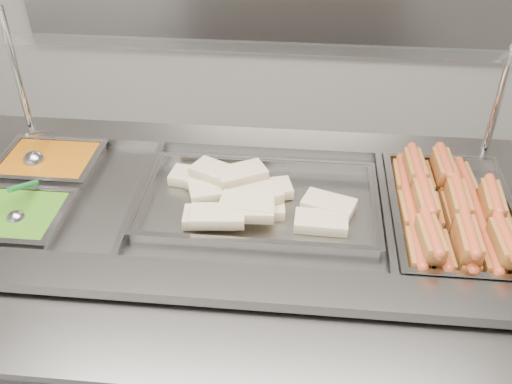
# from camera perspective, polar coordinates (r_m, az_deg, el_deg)

# --- Properties ---
(steam_counter) EXTENTS (1.95, 0.87, 0.93)m
(steam_counter) POSITION_cam_1_polar(r_m,az_deg,el_deg) (2.06, -1.45, -10.96)
(steam_counter) COLOR slate
(steam_counter) RESTS_ON ground
(tray_rail) EXTENTS (1.86, 0.40, 0.05)m
(tray_rail) POSITION_cam_1_polar(r_m,az_deg,el_deg) (1.41, -4.34, -15.06)
(tray_rail) COLOR gray
(tray_rail) RESTS_ON steam_counter
(sneeze_guard) EXTENTS (1.71, 0.31, 0.45)m
(sneeze_guard) POSITION_cam_1_polar(r_m,az_deg,el_deg) (1.76, -0.99, 13.82)
(sneeze_guard) COLOR silver
(sneeze_guard) RESTS_ON steam_counter
(pan_hotdogs) EXTENTS (0.36, 0.57, 0.10)m
(pan_hotdogs) POSITION_cam_1_polar(r_m,az_deg,el_deg) (1.83, 18.92, -2.75)
(pan_hotdogs) COLOR gray
(pan_hotdogs) RESTS_ON steam_counter
(pan_wraps) EXTENTS (0.71, 0.42, 0.07)m
(pan_wraps) POSITION_cam_1_polar(r_m,az_deg,el_deg) (1.76, 0.33, -1.35)
(pan_wraps) COLOR gray
(pan_wraps) RESTS_ON steam_counter
(pan_beans) EXTENTS (0.31, 0.25, 0.10)m
(pan_beans) POSITION_cam_1_polar(r_m,az_deg,el_deg) (2.07, -19.77, 2.13)
(pan_beans) COLOR gray
(pan_beans) RESTS_ON steam_counter
(pan_peas) EXTENTS (0.31, 0.25, 0.10)m
(pan_peas) POSITION_cam_1_polar(r_m,az_deg,el_deg) (1.86, -23.14, -3.04)
(pan_peas) COLOR gray
(pan_peas) RESTS_ON steam_counter
(hotdogs_in_buns) EXTENTS (0.32, 0.54, 0.12)m
(hotdogs_in_buns) POSITION_cam_1_polar(r_m,az_deg,el_deg) (1.78, 19.00, -1.81)
(hotdogs_in_buns) COLOR brown
(hotdogs_in_buns) RESTS_ON pan_hotdogs
(tortilla_wraps) EXTENTS (0.61, 0.35, 0.07)m
(tortilla_wraps) POSITION_cam_1_polar(r_m,az_deg,el_deg) (1.74, -1.16, -0.49)
(tortilla_wraps) COLOR #D1B88C
(tortilla_wraps) RESTS_ON pan_wraps
(ladle) EXTENTS (0.07, 0.21, 0.14)m
(ladle) POSITION_cam_1_polar(r_m,az_deg,el_deg) (2.05, -21.25, 3.08)
(ladle) COLOR #ABAAAF
(ladle) RESTS_ON pan_beans
(serving_spoon) EXTENTS (0.06, 0.19, 0.14)m
(serving_spoon) POSITION_cam_1_polar(r_m,az_deg,el_deg) (1.81, -22.71, -1.96)
(serving_spoon) COLOR #ABAAAF
(serving_spoon) RESTS_ON pan_peas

